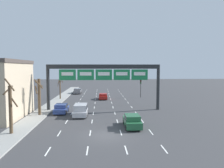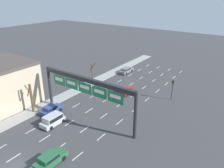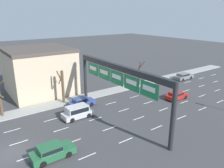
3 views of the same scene
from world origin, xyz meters
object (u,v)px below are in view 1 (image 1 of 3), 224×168
at_px(traffic_light_near_gantry, 141,85).
at_px(tree_bare_closest, 39,95).
at_px(car_blue, 61,108).
at_px(car_red, 103,96).
at_px(suv_silver, 81,110).
at_px(tree_bare_furthest, 60,87).
at_px(car_green, 132,121).
at_px(tree_bare_second, 11,107).
at_px(car_grey, 78,91).
at_px(sign_gantry, 104,74).

relative_size(traffic_light_near_gantry, tree_bare_closest, 0.79).
distance_m(car_blue, tree_bare_closest, 4.00).
xyz_separation_m(car_red, car_blue, (-6.58, -14.55, 0.08)).
relative_size(car_blue, suv_silver, 0.97).
distance_m(traffic_light_near_gantry, tree_bare_furthest, 18.50).
bearing_deg(traffic_light_near_gantry, tree_bare_furthest, -173.00).
bearing_deg(tree_bare_closest, car_green, -28.13).
relative_size(tree_bare_second, tree_bare_furthest, 1.19).
distance_m(car_green, suv_silver, 9.03).
distance_m(car_grey, tree_bare_closest, 27.40).
distance_m(suv_silver, traffic_light_near_gantry, 23.09).
relative_size(car_red, car_blue, 1.01).
xyz_separation_m(tree_bare_closest, tree_bare_furthest, (-0.05, 16.61, -0.30)).
distance_m(car_red, car_grey, 12.85).
bearing_deg(tree_bare_closest, tree_bare_furthest, 90.17).
xyz_separation_m(suv_silver, tree_bare_closest, (-6.00, 0.58, 2.04)).
xyz_separation_m(sign_gantry, tree_bare_second, (-9.86, -12.81, -3.04)).
bearing_deg(traffic_light_near_gantry, tree_bare_second, -124.00).
distance_m(suv_silver, tree_bare_closest, 6.37).
bearing_deg(sign_gantry, tree_bare_second, -127.59).
xyz_separation_m(car_red, tree_bare_furthest, (-9.47, 0.34, 2.02)).
bearing_deg(car_red, car_grey, 121.86).
relative_size(car_grey, tree_bare_second, 0.82).
relative_size(car_green, tree_bare_second, 0.74).
distance_m(sign_gantry, car_grey, 24.83).
distance_m(car_red, car_green, 23.23).
height_order(car_red, tree_bare_second, tree_bare_second).
distance_m(car_blue, tree_bare_furthest, 15.29).
distance_m(tree_bare_second, tree_bare_furthest, 25.55).
bearing_deg(car_green, suv_silver, 136.96).
bearing_deg(car_blue, tree_bare_second, -107.11).
distance_m(car_grey, tree_bare_second, 36.31).
bearing_deg(car_blue, car_green, -40.88).
height_order(sign_gantry, car_green, sign_gantry).
relative_size(suv_silver, tree_bare_furthest, 0.85).
relative_size(car_red, tree_bare_second, 0.70).
height_order(car_red, car_grey, car_grey).
xyz_separation_m(sign_gantry, car_red, (-0.01, 12.40, -5.27)).
bearing_deg(tree_bare_closest, car_blue, 31.12).
bearing_deg(sign_gantry, car_red, 90.03).
distance_m(suv_silver, tree_bare_second, 10.74).
height_order(car_blue, car_grey, car_blue).
xyz_separation_m(car_green, tree_bare_furthest, (-12.65, 23.35, 1.91)).
bearing_deg(tree_bare_second, tree_bare_closest, 87.18).
distance_m(tree_bare_closest, tree_bare_furthest, 16.61).
bearing_deg(tree_bare_second, car_green, 9.58).
relative_size(car_red, traffic_light_near_gantry, 0.99).
xyz_separation_m(car_green, car_blue, (-9.76, 8.45, -0.03)).
bearing_deg(car_grey, traffic_light_near_gantry, -27.94).
bearing_deg(tree_bare_furthest, traffic_light_near_gantry, 7.00).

